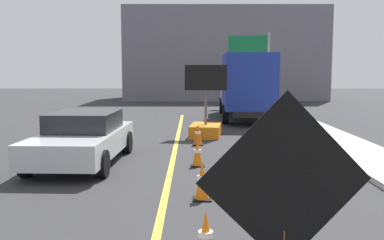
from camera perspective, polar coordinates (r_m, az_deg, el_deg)
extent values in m
cube|color=yellow|center=(7.02, -4.66, -14.48)|extent=(0.14, 36.00, 0.01)
cube|color=orange|center=(4.12, 11.76, -7.61)|extent=(1.55, 0.21, 1.56)
cube|color=black|center=(4.11, 11.84, -7.66)|extent=(1.62, 0.20, 1.63)
cube|color=black|center=(4.14, 11.67, -7.54)|extent=(0.28, 0.04, 0.52)
cube|color=orange|center=(16.82, 1.67, -1.34)|extent=(1.31, 1.92, 0.45)
cylinder|color=#4C4C4C|center=(16.73, 1.68, 1.63)|extent=(0.10, 0.10, 1.30)
cube|color=black|center=(16.67, 1.70, 5.48)|extent=(1.60, 0.27, 0.95)
sphere|color=yellow|center=(16.68, 3.60, 5.47)|extent=(0.09, 0.09, 0.09)
sphere|color=yellow|center=(16.70, 2.57, 5.48)|extent=(0.09, 0.09, 0.09)
sphere|color=yellow|center=(16.73, 1.54, 5.49)|extent=(0.09, 0.09, 0.09)
sphere|color=yellow|center=(16.76, 0.51, 5.49)|extent=(0.09, 0.09, 0.09)
sphere|color=yellow|center=(16.77, -0.07, 6.11)|extent=(0.09, 0.09, 0.09)
sphere|color=yellow|center=(16.78, -0.07, 4.88)|extent=(0.09, 0.09, 0.09)
cube|color=black|center=(23.14, 6.71, 1.62)|extent=(1.90, 8.02, 0.25)
cube|color=silver|center=(25.93, 6.23, 4.53)|extent=(2.38, 2.32, 1.90)
cube|color=navy|center=(21.84, 7.02, 5.03)|extent=(2.50, 5.50, 2.56)
cylinder|color=black|center=(25.78, 3.78, 1.87)|extent=(0.31, 0.91, 0.90)
cylinder|color=black|center=(25.94, 8.64, 1.84)|extent=(0.31, 0.91, 0.90)
cylinder|color=black|center=(20.70, 4.21, 0.74)|extent=(0.31, 0.91, 0.90)
cylinder|color=black|center=(20.90, 10.24, 0.71)|extent=(0.31, 0.91, 0.90)
cube|color=silver|center=(12.24, -14.01, -2.80)|extent=(2.09, 4.79, 0.60)
cube|color=black|center=(12.39, -13.78, -0.12)|extent=(1.76, 2.19, 0.50)
cylinder|color=black|center=(10.57, -11.57, -5.57)|extent=(0.25, 0.67, 0.66)
cylinder|color=black|center=(11.14, -20.74, -5.24)|extent=(0.25, 0.67, 0.66)
cylinder|color=black|center=(13.57, -8.45, -2.85)|extent=(0.25, 0.67, 0.66)
cylinder|color=black|center=(14.02, -15.79, -2.73)|extent=(0.25, 0.67, 0.66)
cylinder|color=gray|center=(30.25, 9.71, 6.36)|extent=(0.18, 0.18, 5.00)
cube|color=#0F6033|center=(30.22, 7.09, 9.53)|extent=(2.59, 0.32, 1.30)
cube|color=white|center=(30.26, 7.09, 9.52)|extent=(1.81, 0.19, 0.18)
cube|color=slate|center=(38.97, 4.01, 8.37)|extent=(16.68, 7.13, 7.64)
cone|color=orange|center=(5.87, 1.67, -14.82)|extent=(0.28, 0.28, 0.70)
cylinder|color=white|center=(5.85, 1.67, -14.50)|extent=(0.19, 0.19, 0.08)
cube|color=black|center=(8.73, 1.20, -10.15)|extent=(0.36, 0.36, 0.03)
cone|color=orange|center=(8.63, 1.20, -7.67)|extent=(0.28, 0.28, 0.75)
cylinder|color=white|center=(8.62, 1.20, -7.43)|extent=(0.19, 0.19, 0.08)
cube|color=black|center=(11.65, 0.62, -5.90)|extent=(0.36, 0.36, 0.03)
cone|color=orange|center=(11.58, 0.62, -4.20)|extent=(0.28, 0.28, 0.67)
cylinder|color=white|center=(11.57, 0.62, -4.04)|extent=(0.19, 0.19, 0.08)
cube|color=black|center=(14.87, 0.66, -3.20)|extent=(0.36, 0.36, 0.03)
cone|color=#EA5B0C|center=(14.81, 0.66, -1.79)|extent=(0.28, 0.28, 0.71)
cylinder|color=white|center=(14.80, 0.66, -1.65)|extent=(0.19, 0.19, 0.08)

